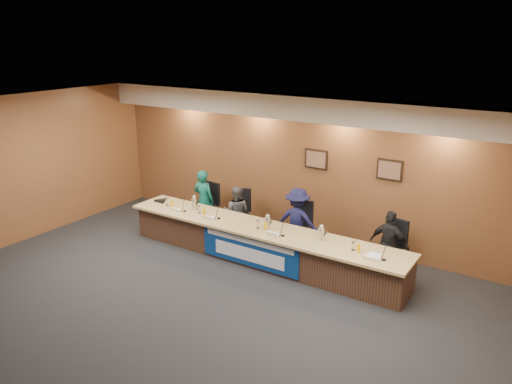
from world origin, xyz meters
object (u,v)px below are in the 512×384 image
panelist_c (297,221)px  speakerphone (161,201)px  panelist_a (204,200)px  office_chair_b (239,216)px  carafe_left (194,204)px  panelist_b (236,212)px  office_chair_a (207,208)px  banner (249,251)px  office_chair_c (299,230)px  carafe_right (321,234)px  office_chair_d (390,251)px  dais_body (261,245)px  panelist_d (389,244)px  carafe_mid (268,223)px

panelist_c → speakerphone: size_ratio=4.43×
panelist_a → office_chair_b: panelist_a is taller
carafe_left → office_chair_b: bearing=51.8°
panelist_c → panelist_b: bearing=-8.5°
panelist_a → office_chair_a: 0.26m
banner → office_chair_a: banner is taller
office_chair_c → speakerphone: (-3.13, -0.81, 0.30)m
panelist_b → office_chair_a: size_ratio=2.51×
office_chair_c → office_chair_a: bearing=173.9°
panelist_a → carafe_right: panelist_a is taller
banner → carafe_right: size_ratio=8.94×
panelist_b → office_chair_d: (3.49, 0.10, -0.12)m
panelist_a → speakerphone: bearing=43.5°
panelist_a → panelist_c: size_ratio=1.01×
office_chair_c → office_chair_d: size_ratio=1.00×
office_chair_c → speakerphone: bearing=-171.6°
carafe_right → speakerphone: size_ratio=0.77×
office_chair_d → office_chair_b: bearing=-167.5°
office_chair_a → panelist_c: bearing=3.6°
banner → office_chair_c: banner is taller
dais_body → office_chair_b: size_ratio=12.50×
panelist_b → office_chair_b: panelist_b is taller
panelist_b → speakerphone: bearing=3.6°
panelist_a → office_chair_c: 2.48m
office_chair_c → office_chair_d: 1.95m
panelist_c → office_chair_d: (1.95, 0.10, -0.23)m
panelist_c → office_chair_a: panelist_c is taller
dais_body → carafe_right: (1.32, 0.03, 0.52)m
office_chair_a → office_chair_b: same height
office_chair_d → carafe_left: (-4.11, -0.79, 0.40)m
panelist_b → speakerphone: panelist_b is taller
carafe_left → carafe_right: size_ratio=1.04×
panelist_b → office_chair_b: bearing=-110.5°
office_chair_a → speakerphone: 1.09m
panelist_d → office_chair_c: size_ratio=2.73×
office_chair_b → carafe_left: carafe_left is taller
dais_body → speakerphone: size_ratio=18.75×
carafe_left → speakerphone: bearing=-178.8°
dais_body → carafe_left: size_ratio=23.50×
banner → office_chair_b: size_ratio=4.58×
office_chair_c → carafe_mid: bearing=-111.1°
banner → panelist_a: bearing=150.5°
panelist_a → carafe_mid: bearing=157.4°
office_chair_c → carafe_left: 2.34m
panelist_c → office_chair_d: size_ratio=2.95×
panelist_c → office_chair_b: bearing=-12.2°
panelist_d → office_chair_a: size_ratio=2.73×
dais_body → office_chair_a: 2.21m
office_chair_b → carafe_mid: 1.62m
dais_body → carafe_left: 1.82m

